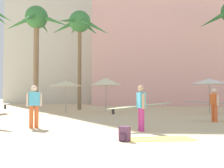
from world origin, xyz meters
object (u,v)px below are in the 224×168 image
object	(u,v)px
palm_tree_left	(37,24)
cafe_umbrella_4	(66,83)
beach_towel	(161,139)
palm_tree_center	(80,26)
person_mid_right	(213,103)
person_near_left	(34,105)
person_mid_left	(141,106)
backpack	(124,134)
cafe_umbrella_0	(209,81)
cafe_umbrella_2	(106,82)

from	to	relation	value
palm_tree_left	cafe_umbrella_4	world-z (taller)	palm_tree_left
palm_tree_left	beach_towel	distance (m)	20.98
palm_tree_center	cafe_umbrella_4	bearing A→B (deg)	-92.58
palm_tree_left	person_mid_right	xyz separation A→B (m)	(12.84, -11.69, -7.14)
person_near_left	palm_tree_center	bearing A→B (deg)	-25.19
cafe_umbrella_4	person_mid_left	xyz separation A→B (m)	(4.72, -8.51, -1.18)
palm_tree_center	backpack	xyz separation A→B (m)	(3.94, -14.95, -7.00)
backpack	person_mid_left	xyz separation A→B (m)	(0.59, 2.18, 0.70)
palm_tree_center	person_mid_right	xyz separation A→B (m)	(8.23, -9.39, -6.31)
palm_tree_left	cafe_umbrella_0	bearing A→B (deg)	-23.40
person_mid_left	person_near_left	distance (m)	4.20
cafe_umbrella_0	person_mid_right	bearing A→B (deg)	-105.39
cafe_umbrella_4	beach_towel	world-z (taller)	cafe_umbrella_4
cafe_umbrella_2	palm_tree_center	bearing A→B (deg)	122.29
palm_tree_center	cafe_umbrella_2	distance (m)	6.97
palm_tree_center	person_mid_right	bearing A→B (deg)	-48.75
palm_tree_left	cafe_umbrella_4	distance (m)	9.90
beach_towel	person_mid_left	bearing A→B (deg)	105.27
palm_tree_left	beach_towel	size ratio (longest dim) A/B	5.03
cafe_umbrella_0	cafe_umbrella_2	world-z (taller)	cafe_umbrella_2
palm_tree_center	cafe_umbrella_4	xyz separation A→B (m)	(-0.19, -4.26, -5.12)
backpack	person_mid_right	xyz separation A→B (m)	(4.30, 5.56, 0.69)
backpack	person_mid_right	world-z (taller)	person_mid_right
beach_towel	person_mid_left	xyz separation A→B (m)	(-0.48, 1.75, 0.90)
cafe_umbrella_4	person_near_left	world-z (taller)	cafe_umbrella_4
beach_towel	person_mid_right	xyz separation A→B (m)	(3.22, 5.14, 0.89)
backpack	person_near_left	size ratio (longest dim) A/B	0.25
cafe_umbrella_0	person_mid_right	distance (m)	5.84
backpack	cafe_umbrella_2	bearing A→B (deg)	-139.25
palm_tree_center	cafe_umbrella_0	bearing A→B (deg)	-21.85
person_mid_left	backpack	bearing A→B (deg)	-120.50
palm_tree_center	person_mid_right	size ratio (longest dim) A/B	2.89
person_near_left	cafe_umbrella_2	bearing A→B (deg)	-42.21
palm_tree_left	person_near_left	xyz separation A→B (m)	(4.97, -14.54, -7.12)
palm_tree_left	cafe_umbrella_0	size ratio (longest dim) A/B	3.73
person_near_left	palm_tree_left	bearing A→B (deg)	-8.04
palm_tree_left	cafe_umbrella_4	size ratio (longest dim) A/B	4.33
cafe_umbrella_2	person_mid_left	distance (m)	8.98
cafe_umbrella_2	backpack	bearing A→B (deg)	-82.93
palm_tree_center	person_near_left	distance (m)	13.77
palm_tree_center	cafe_umbrella_2	bearing A→B (deg)	-57.71
cafe_umbrella_4	backpack	size ratio (longest dim) A/B	5.41
backpack	person_mid_left	world-z (taller)	person_mid_left
beach_towel	backpack	size ratio (longest dim) A/B	4.65
cafe_umbrella_0	cafe_umbrella_4	distance (m)	9.94
palm_tree_center	cafe_umbrella_2	size ratio (longest dim) A/B	3.45
cafe_umbrella_0	beach_towel	xyz separation A→B (m)	(-4.73, -10.62, -2.20)
palm_tree_left	backpack	world-z (taller)	palm_tree_left
cafe_umbrella_0	person_near_left	xyz separation A→B (m)	(-9.38, -8.34, -1.29)
palm_tree_center	person_mid_left	xyz separation A→B (m)	(4.53, -12.77, -6.30)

